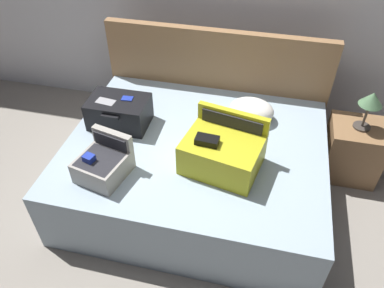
{
  "coord_description": "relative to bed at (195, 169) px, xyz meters",
  "views": [
    {
      "loc": [
        0.46,
        -1.66,
        2.39
      ],
      "look_at": [
        0.0,
        0.28,
        0.63
      ],
      "focal_mm": 34.79,
      "sensor_mm": 36.0,
      "label": 1
    }
  ],
  "objects": [
    {
      "name": "table_lamp",
      "position": [
        1.25,
        0.53,
        0.49
      ],
      "size": [
        0.18,
        0.18,
        0.33
      ],
      "color": "#3F3833",
      "rests_on": "nightstand"
    },
    {
      "name": "hard_case_large",
      "position": [
        0.23,
        -0.19,
        0.41
      ],
      "size": [
        0.58,
        0.5,
        0.36
      ],
      "rotation": [
        0.0,
        0.0,
        -0.2
      ],
      "color": "gold",
      "rests_on": "bed"
    },
    {
      "name": "headboard",
      "position": [
        0.0,
        0.82,
        0.27
      ],
      "size": [
        1.99,
        0.08,
        1.08
      ],
      "primitive_type": "cube",
      "color": "olive",
      "rests_on": "ground"
    },
    {
      "name": "hard_case_small",
      "position": [
        -0.54,
        -0.45,
        0.37
      ],
      "size": [
        0.36,
        0.39,
        0.28
      ],
      "rotation": [
        0.0,
        0.0,
        -0.23
      ],
      "color": "gray",
      "rests_on": "bed"
    },
    {
      "name": "ground_plane",
      "position": [
        0.0,
        -0.4,
        -0.27
      ],
      "size": [
        12.0,
        12.0,
        0.0
      ],
      "primitive_type": "plane",
      "color": "gray"
    },
    {
      "name": "bed",
      "position": [
        0.0,
        0.0,
        0.0
      ],
      "size": [
        1.95,
        1.57,
        0.53
      ],
      "primitive_type": "cube",
      "color": "#99ADBC",
      "rests_on": "ground"
    },
    {
      "name": "nightstand",
      "position": [
        1.25,
        0.53,
        -0.01
      ],
      "size": [
        0.44,
        0.4,
        0.51
      ],
      "primitive_type": "cube",
      "color": "olive",
      "rests_on": "ground"
    },
    {
      "name": "pillow_near_headboard",
      "position": [
        0.37,
        0.41,
        0.35
      ],
      "size": [
        0.39,
        0.32,
        0.17
      ],
      "primitive_type": "ellipsoid",
      "rotation": [
        0.0,
        0.0,
        -0.11
      ],
      "color": "white",
      "rests_on": "bed"
    },
    {
      "name": "hard_case_medium",
      "position": [
        -0.64,
        0.11,
        0.38
      ],
      "size": [
        0.46,
        0.34,
        0.23
      ],
      "rotation": [
        0.0,
        0.0,
        0.01
      ],
      "color": "black",
      "rests_on": "bed"
    }
  ]
}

